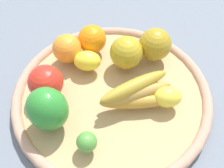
{
  "coord_description": "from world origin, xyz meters",
  "views": [
    {
      "loc": [
        -0.23,
        0.29,
        0.51
      ],
      "look_at": [
        0.0,
        0.0,
        0.05
      ],
      "focal_mm": 42.37,
      "sensor_mm": 36.0,
      "label": 1
    }
  ],
  "objects_px": {
    "lemon_1": "(87,61)",
    "banana_bunch": "(136,94)",
    "lemon_0": "(167,97)",
    "apple_1": "(46,82)",
    "orange_1": "(92,39)",
    "bell_pepper": "(48,109)",
    "apple_2": "(126,53)",
    "orange_0": "(67,48)",
    "lime_0": "(87,142)",
    "apple_0": "(155,44)"
  },
  "relations": [
    {
      "from": "orange_1",
      "to": "apple_2",
      "type": "relative_size",
      "value": 0.9
    },
    {
      "from": "lime_0",
      "to": "lemon_0",
      "type": "height_order",
      "value": "lemon_0"
    },
    {
      "from": "banana_bunch",
      "to": "lime_0",
      "type": "bearing_deg",
      "value": 86.3
    },
    {
      "from": "lime_0",
      "to": "apple_1",
      "type": "bearing_deg",
      "value": -15.2
    },
    {
      "from": "lime_0",
      "to": "apple_1",
      "type": "relative_size",
      "value": 0.53
    },
    {
      "from": "bell_pepper",
      "to": "apple_0",
      "type": "xyz_separation_m",
      "value": [
        -0.06,
        -0.29,
        -0.01
      ]
    },
    {
      "from": "orange_1",
      "to": "lemon_1",
      "type": "distance_m",
      "value": 0.07
    },
    {
      "from": "apple_2",
      "to": "lemon_1",
      "type": "bearing_deg",
      "value": 46.55
    },
    {
      "from": "lemon_0",
      "to": "lemon_1",
      "type": "distance_m",
      "value": 0.2
    },
    {
      "from": "lime_0",
      "to": "bell_pepper",
      "type": "bearing_deg",
      "value": 3.16
    },
    {
      "from": "orange_1",
      "to": "apple_1",
      "type": "xyz_separation_m",
      "value": [
        -0.02,
        0.17,
        0.0
      ]
    },
    {
      "from": "apple_2",
      "to": "orange_1",
      "type": "bearing_deg",
      "value": 7.15
    },
    {
      "from": "orange_0",
      "to": "apple_2",
      "type": "bearing_deg",
      "value": -148.36
    },
    {
      "from": "apple_2",
      "to": "lime_0",
      "type": "distance_m",
      "value": 0.23
    },
    {
      "from": "apple_1",
      "to": "apple_0",
      "type": "relative_size",
      "value": 0.96
    },
    {
      "from": "orange_0",
      "to": "lime_0",
      "type": "bearing_deg",
      "value": 143.23
    },
    {
      "from": "lime_0",
      "to": "orange_0",
      "type": "height_order",
      "value": "orange_0"
    },
    {
      "from": "orange_1",
      "to": "apple_2",
      "type": "xyz_separation_m",
      "value": [
        -0.1,
        -0.01,
        0.0
      ]
    },
    {
      "from": "lime_0",
      "to": "apple_1",
      "type": "height_order",
      "value": "apple_1"
    },
    {
      "from": "apple_2",
      "to": "lime_0",
      "type": "xyz_separation_m",
      "value": [
        -0.08,
        0.22,
        -0.02
      ]
    },
    {
      "from": "banana_bunch",
      "to": "bell_pepper",
      "type": "distance_m",
      "value": 0.18
    },
    {
      "from": "lemon_1",
      "to": "orange_0",
      "type": "relative_size",
      "value": 0.93
    },
    {
      "from": "banana_bunch",
      "to": "orange_0",
      "type": "relative_size",
      "value": 2.31
    },
    {
      "from": "banana_bunch",
      "to": "apple_2",
      "type": "relative_size",
      "value": 2.06
    },
    {
      "from": "orange_1",
      "to": "bell_pepper",
      "type": "height_order",
      "value": "bell_pepper"
    },
    {
      "from": "orange_0",
      "to": "apple_1",
      "type": "bearing_deg",
      "value": 111.53
    },
    {
      "from": "apple_1",
      "to": "apple_0",
      "type": "xyz_separation_m",
      "value": [
        -0.12,
        -0.24,
        0.0
      ]
    },
    {
      "from": "bell_pepper",
      "to": "apple_1",
      "type": "bearing_deg",
      "value": -54.05
    },
    {
      "from": "apple_2",
      "to": "apple_0",
      "type": "height_order",
      "value": "apple_0"
    },
    {
      "from": "bell_pepper",
      "to": "banana_bunch",
      "type": "bearing_deg",
      "value": -140.97
    },
    {
      "from": "lemon_1",
      "to": "banana_bunch",
      "type": "bearing_deg",
      "value": 175.84
    },
    {
      "from": "lemon_1",
      "to": "lemon_0",
      "type": "bearing_deg",
      "value": -171.79
    },
    {
      "from": "banana_bunch",
      "to": "bell_pepper",
      "type": "bearing_deg",
      "value": 55.08
    },
    {
      "from": "apple_1",
      "to": "orange_0",
      "type": "bearing_deg",
      "value": -68.47
    },
    {
      "from": "lemon_0",
      "to": "orange_1",
      "type": "bearing_deg",
      "value": -6.32
    },
    {
      "from": "apple_2",
      "to": "lemon_0",
      "type": "distance_m",
      "value": 0.14
    },
    {
      "from": "lime_0",
      "to": "apple_0",
      "type": "bearing_deg",
      "value": -82.52
    },
    {
      "from": "lime_0",
      "to": "bell_pepper",
      "type": "height_order",
      "value": "bell_pepper"
    },
    {
      "from": "apple_1",
      "to": "apple_2",
      "type": "bearing_deg",
      "value": -114.07
    },
    {
      "from": "lemon_0",
      "to": "apple_1",
      "type": "xyz_separation_m",
      "value": [
        0.22,
        0.14,
        0.02
      ]
    },
    {
      "from": "apple_2",
      "to": "apple_0",
      "type": "distance_m",
      "value": 0.08
    },
    {
      "from": "orange_1",
      "to": "lime_0",
      "type": "bearing_deg",
      "value": 129.35
    },
    {
      "from": "lemon_1",
      "to": "lime_0",
      "type": "bearing_deg",
      "value": 132.0
    },
    {
      "from": "orange_1",
      "to": "bell_pepper",
      "type": "distance_m",
      "value": 0.23
    },
    {
      "from": "lemon_0",
      "to": "lime_0",
      "type": "bearing_deg",
      "value": 70.91
    },
    {
      "from": "orange_1",
      "to": "orange_0",
      "type": "xyz_separation_m",
      "value": [
        0.02,
        0.06,
        -0.0
      ]
    },
    {
      "from": "banana_bunch",
      "to": "lemon_0",
      "type": "bearing_deg",
      "value": -143.59
    },
    {
      "from": "bell_pepper",
      "to": "orange_0",
      "type": "bearing_deg",
      "value": -72.21
    },
    {
      "from": "orange_1",
      "to": "lime_0",
      "type": "relative_size",
      "value": 1.75
    },
    {
      "from": "bell_pepper",
      "to": "lemon_1",
      "type": "distance_m",
      "value": 0.17
    }
  ]
}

